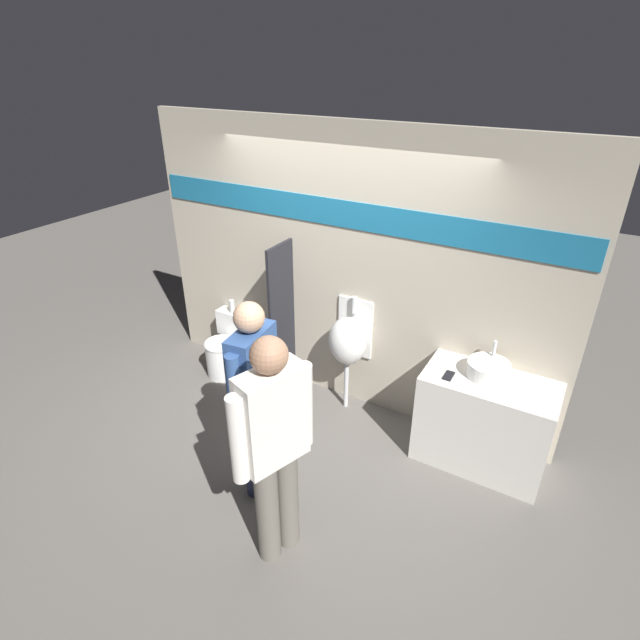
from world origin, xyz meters
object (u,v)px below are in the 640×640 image
(sink_basin, at_px, (488,369))
(toilet, at_px, (225,348))
(cell_phone, at_px, (449,376))
(person_in_vest, at_px, (274,444))
(person_with_lanyard, at_px, (255,394))
(urinal_near_counter, at_px, (348,340))

(sink_basin, xyz_separation_m, toilet, (-2.74, -0.07, -0.61))
(cell_phone, bearing_deg, toilet, 177.74)
(person_in_vest, xyz_separation_m, person_with_lanyard, (-0.46, 0.41, -0.04))
(toilet, relative_size, person_in_vest, 0.46)
(sink_basin, relative_size, person_in_vest, 0.19)
(sink_basin, bearing_deg, cell_phone, -148.58)
(sink_basin, distance_m, cell_phone, 0.32)
(person_in_vest, bearing_deg, person_with_lanyard, 67.38)
(urinal_near_counter, relative_size, person_in_vest, 0.67)
(urinal_near_counter, height_order, toilet, urinal_near_counter)
(sink_basin, distance_m, person_with_lanyard, 1.88)
(cell_phone, distance_m, toilet, 2.54)
(cell_phone, bearing_deg, person_with_lanyard, -137.03)
(sink_basin, relative_size, urinal_near_counter, 0.29)
(toilet, xyz_separation_m, person_with_lanyard, (1.33, -1.17, 0.63))
(cell_phone, distance_m, urinal_near_counter, 1.06)
(sink_basin, relative_size, cell_phone, 2.43)
(urinal_near_counter, height_order, person_with_lanyard, person_with_lanyard)
(cell_phone, height_order, urinal_near_counter, urinal_near_counter)
(sink_basin, bearing_deg, toilet, -178.62)
(sink_basin, distance_m, urinal_near_counter, 1.31)
(person_in_vest, relative_size, person_with_lanyard, 1.04)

